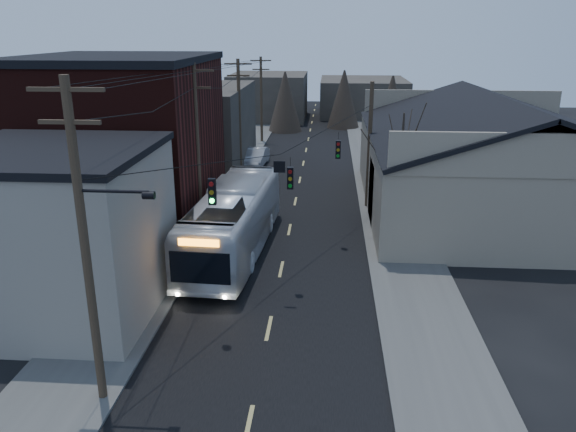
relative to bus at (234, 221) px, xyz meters
name	(u,v)px	position (x,y,z in m)	size (l,w,h in m)	color
road_surface	(298,186)	(2.76, 13.88, -1.83)	(9.00, 110.00, 0.02)	black
sidewalk_left	(216,184)	(-3.74, 13.88, -1.78)	(4.00, 110.00, 0.12)	#474744
sidewalk_right	(382,187)	(9.26, 13.88, -1.78)	(4.00, 110.00, 0.12)	#474744
building_clapboard	(57,235)	(-6.24, -7.12, 1.66)	(8.00, 8.00, 7.00)	gray
building_brick	(123,147)	(-7.24, 3.88, 3.16)	(10.00, 12.00, 10.00)	black
building_left_far	(194,128)	(-6.74, 19.88, 1.66)	(9.00, 14.00, 7.00)	#35312B
warehouse	(489,171)	(15.76, 8.88, 0.86)	(16.16, 20.60, 7.73)	#7B6E5A
building_far_left	(269,96)	(-3.24, 48.88, 1.16)	(10.00, 12.00, 6.00)	#35312B
building_far_right	(363,97)	(9.76, 53.88, 0.66)	(12.00, 14.00, 5.00)	#35312B
bare_tree	(400,175)	(9.26, 3.88, 1.76)	(0.40, 0.40, 7.20)	black
utility_lines	(247,137)	(-0.35, 8.02, 3.11)	(11.24, 45.28, 10.50)	#382B1E
bus	(234,221)	(0.00, 0.00, 0.00)	(3.09, 13.23, 3.68)	silver
parked_car	(256,157)	(-1.42, 20.83, -1.06)	(1.65, 4.72, 1.55)	#A0A2A8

